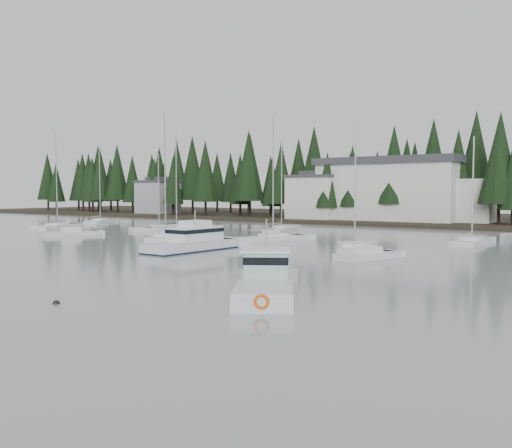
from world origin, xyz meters
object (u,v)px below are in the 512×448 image
Objects in this scene: sailboat_0 at (100,222)px; sailboat_1 at (472,243)px; house_west at (316,196)px; sailboat_12 at (177,229)px; harbor_inn at (402,190)px; sailboat_5 at (355,251)px; runabout_0 at (71,234)px; sailboat_7 at (281,231)px; cabin_cruiser_center at (193,244)px; sailboat_8 at (58,228)px; sailboat_10 at (166,239)px; runabout_1 at (368,257)px; sailboat_2 at (159,230)px; sailboat_9 at (273,239)px; lobster_boat_teal at (266,286)px; house_far_west at (158,196)px.

sailboat_1 is at bearing -118.95° from sailboat_0.
house_west is 32.47m from sailboat_12.
sailboat_5 reaches higher than harbor_inn.
sailboat_7 is at bearing -21.69° from runabout_0.
sailboat_8 reaches higher than cabin_cruiser_center.
sailboat_8 is 28.14m from sailboat_10.
runabout_1 is at bearing -94.50° from sailboat_12.
sailboat_0 is at bearing 61.83° from cabin_cruiser_center.
sailboat_12 is (1.27, 2.27, 0.02)m from sailboat_2.
sailboat_10 reaches higher than sailboat_5.
sailboat_0 is at bearing 48.20° from sailboat_5.
runabout_0 is (-4.01, -14.97, 0.05)m from sailboat_12.
house_west is at bearing 49.15° from sailboat_1.
sailboat_0 is 24.03m from sailboat_12.
harbor_inn is 41.95m from sailboat_9.
sailboat_10 is at bearing 57.53° from cabin_cruiser_center.
sailboat_10 is (-3.33, -19.52, 0.03)m from sailboat_7.
sailboat_1 is at bearing -55.80° from sailboat_2.
sailboat_2 is at bearing 102.62° from sailboat_7.
house_west is at bearing -72.71° from sailboat_0.
sailboat_0 is 23.48m from sailboat_2.
sailboat_5 is 37.45m from runabout_0.
sailboat_12 reaches higher than runabout_0.
sailboat_9 is 19.07m from runabout_1.
cabin_cruiser_center is 0.77× the size of sailboat_7.
sailboat_0 is 1.07× the size of sailboat_5.
sailboat_0 is 28.34m from runabout_0.
cabin_cruiser_center is 1.58× the size of runabout_1.
harbor_inn is 40.83m from sailboat_12.
sailboat_2 reaches higher than runabout_0.
lobster_boat_teal is 74.72m from sailboat_0.
sailboat_8 reaches higher than lobster_boat_teal.
sailboat_7 is 32.98m from runabout_1.
runabout_0 is at bearing 70.12° from sailboat_5.
sailboat_1 reaches higher than sailboat_2.
sailboat_5 is 0.95× the size of sailboat_7.
lobster_boat_teal is at bearing -74.94° from harbor_inn.
sailboat_12 is at bearing -0.19° from sailboat_2.
house_west is 26.89m from sailboat_7.
lobster_boat_teal is 18.71m from runabout_1.
sailboat_12 reaches higher than lobster_boat_teal.
sailboat_10 is 2.12× the size of runabout_0.
sailboat_9 reaches higher than sailboat_7.
sailboat_9 is (7.16, -13.11, 0.02)m from sailboat_7.
harbor_inn is at bearing 1.35° from house_far_west.
sailboat_7 is at bearing 48.27° from sailboat_9.
harbor_inn is at bearing 30.82° from sailboat_1.
sailboat_10 reaches higher than house_west.
house_far_west is 0.57× the size of sailboat_10.
sailboat_0 is at bearing 8.34° from sailboat_8.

